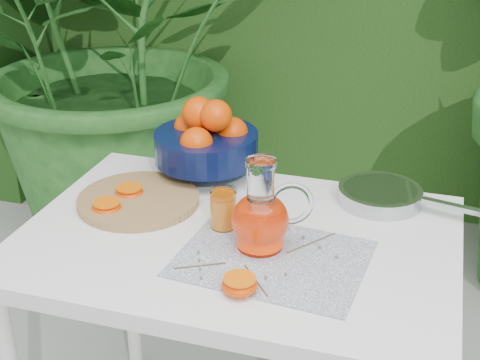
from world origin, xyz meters
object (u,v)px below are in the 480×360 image
(cutting_board, at_px, (138,200))
(juice_pitcher, at_px, (261,218))
(white_table, at_px, (238,264))
(saute_pan, at_px, (381,195))
(fruit_bowl, at_px, (207,140))

(cutting_board, xyz_separation_m, juice_pitcher, (0.35, -0.12, 0.07))
(white_table, height_order, cutting_board, cutting_board)
(cutting_board, bearing_deg, saute_pan, 17.70)
(white_table, bearing_deg, saute_pan, 41.10)
(fruit_bowl, height_order, juice_pitcher, fruit_bowl)
(juice_pitcher, relative_size, saute_pan, 0.55)
(fruit_bowl, distance_m, juice_pitcher, 0.41)
(white_table, xyz_separation_m, fruit_bowl, (-0.18, 0.29, 0.18))
(cutting_board, bearing_deg, juice_pitcher, -18.28)
(white_table, height_order, fruit_bowl, fruit_bowl)
(cutting_board, xyz_separation_m, saute_pan, (0.58, 0.19, 0.01))
(juice_pitcher, distance_m, saute_pan, 0.38)
(cutting_board, height_order, fruit_bowl, fruit_bowl)
(cutting_board, relative_size, fruit_bowl, 1.05)
(fruit_bowl, relative_size, saute_pan, 0.76)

